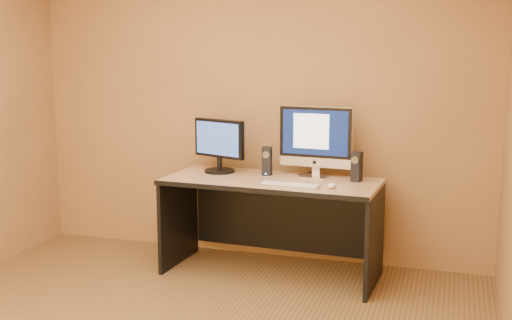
{
  "coord_description": "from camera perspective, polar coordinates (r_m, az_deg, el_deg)",
  "views": [
    {
      "loc": [
        1.64,
        -3.21,
        1.79
      ],
      "look_at": [
        0.18,
        1.42,
        0.94
      ],
      "focal_mm": 45.0,
      "sensor_mm": 36.0,
      "label": 1
    }
  ],
  "objects": [
    {
      "name": "imac",
      "position": [
        5.1,
        5.23,
        1.67
      ],
      "size": [
        0.61,
        0.27,
        0.58
      ],
      "primitive_type": null,
      "rotation": [
        0.0,
        0.0,
        -0.08
      ],
      "color": "silver",
      "rests_on": "desk"
    },
    {
      "name": "speaker_right",
      "position": [
        5.0,
        8.95,
        -0.59
      ],
      "size": [
        0.09,
        0.09,
        0.23
      ],
      "primitive_type": null,
      "rotation": [
        0.0,
        0.0,
        -0.25
      ],
      "color": "black",
      "rests_on": "desk"
    },
    {
      "name": "cable_b",
      "position": [
        5.26,
        4.44,
        -1.2
      ],
      "size": [
        0.09,
        0.17,
        0.01
      ],
      "primitive_type": "cylinder",
      "rotation": [
        1.57,
        0.0,
        -0.48
      ],
      "color": "black",
      "rests_on": "desk"
    },
    {
      "name": "second_monitor",
      "position": [
        5.3,
        -3.28,
        1.26
      ],
      "size": [
        0.56,
        0.41,
        0.44
      ],
      "primitive_type": null,
      "rotation": [
        0.0,
        0.0,
        -0.35
      ],
      "color": "black",
      "rests_on": "desk"
    },
    {
      "name": "speaker_left",
      "position": [
        5.18,
        0.98,
        -0.1
      ],
      "size": [
        0.08,
        0.08,
        0.23
      ],
      "primitive_type": null,
      "rotation": [
        0.0,
        0.0,
        0.06
      ],
      "color": "black",
      "rests_on": "desk"
    },
    {
      "name": "cable_a",
      "position": [
        5.27,
        5.17,
        -1.2
      ],
      "size": [
        0.09,
        0.22,
        0.01
      ],
      "primitive_type": "cylinder",
      "rotation": [
        1.57,
        0.0,
        0.35
      ],
      "color": "black",
      "rests_on": "desk"
    },
    {
      "name": "mouse",
      "position": [
        4.75,
        6.75,
        -2.27
      ],
      "size": [
        0.07,
        0.11,
        0.04
      ],
      "primitive_type": "ellipsoid",
      "rotation": [
        0.0,
        0.0,
        -0.05
      ],
      "color": "white",
      "rests_on": "desk"
    },
    {
      "name": "keyboard",
      "position": [
        4.79,
        3.01,
        -2.22
      ],
      "size": [
        0.46,
        0.16,
        0.02
      ],
      "primitive_type": "cube",
      "rotation": [
        0.0,
        0.0,
        -0.09
      ],
      "color": "#BDBCC0",
      "rests_on": "desk"
    },
    {
      "name": "desk",
      "position": [
        5.13,
        1.36,
        -5.99
      ],
      "size": [
        1.72,
        0.82,
        0.78
      ],
      "primitive_type": null,
      "rotation": [
        0.0,
        0.0,
        -0.05
      ],
      "color": "tan",
      "rests_on": "ground"
    },
    {
      "name": "walls",
      "position": [
        3.64,
        -9.53,
        2.0
      ],
      "size": [
        4.0,
        4.0,
        2.6
      ],
      "primitive_type": null,
      "color": "#9C713F",
      "rests_on": "ground"
    }
  ]
}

